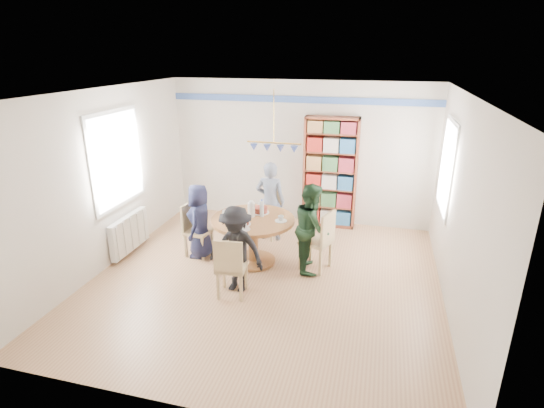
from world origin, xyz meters
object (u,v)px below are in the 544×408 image
(person_left, at_px, (200,221))
(person_right, at_px, (312,228))
(chair_far, at_px, (270,212))
(person_near, at_px, (236,249))
(dining_table, at_px, (253,230))
(bookshelf, at_px, (330,174))
(chair_left, at_px, (194,227))
(radiator, at_px, (129,233))
(chair_right, at_px, (321,238))
(person_far, at_px, (270,201))
(chair_near, at_px, (230,265))

(person_left, relative_size, person_right, 0.89)
(chair_far, xyz_separation_m, person_near, (0.02, -1.91, 0.16))
(chair_far, bearing_deg, person_right, -48.42)
(dining_table, bearing_deg, bookshelf, 62.80)
(dining_table, xyz_separation_m, chair_left, (-1.02, 0.03, -0.07))
(radiator, distance_m, bookshelf, 3.72)
(radiator, height_order, person_right, person_right)
(radiator, bearing_deg, dining_table, 5.31)
(person_near, bearing_deg, chair_right, 47.71)
(radiator, xyz_separation_m, chair_right, (3.15, 0.22, 0.18))
(radiator, bearing_deg, chair_right, 3.95)
(radiator, height_order, chair_left, chair_left)
(person_left, xyz_separation_m, person_near, (0.92, -0.85, 0.01))
(chair_far, bearing_deg, chair_right, -44.21)
(person_near, relative_size, bookshelf, 0.60)
(dining_table, bearing_deg, person_far, 88.13)
(chair_right, bearing_deg, chair_near, -134.15)
(radiator, bearing_deg, bookshelf, 33.91)
(person_right, bearing_deg, chair_far, 29.32)
(person_far, distance_m, bookshelf, 1.33)
(dining_table, xyz_separation_m, bookshelf, (0.95, 1.85, 0.47))
(chair_right, relative_size, person_right, 0.70)
(person_right, bearing_deg, radiator, 81.85)
(chair_far, distance_m, chair_near, 2.13)
(chair_far, bearing_deg, dining_table, -90.05)
(dining_table, bearing_deg, chair_right, 1.28)
(person_near, distance_m, bookshelf, 2.88)
(chair_near, xyz_separation_m, person_left, (-0.91, 1.06, 0.12))
(chair_near, bearing_deg, chair_left, 133.04)
(radiator, relative_size, dining_table, 0.77)
(chair_right, bearing_deg, bookshelf, 93.65)
(chair_far, height_order, chair_near, chair_near)
(radiator, height_order, person_left, person_left)
(person_left, xyz_separation_m, bookshelf, (1.85, 1.85, 0.41))
(chair_near, bearing_deg, radiator, 157.37)
(chair_far, bearing_deg, chair_left, -134.79)
(person_left, bearing_deg, person_near, 41.46)
(radiator, bearing_deg, person_far, 28.03)
(radiator, height_order, chair_far, chair_far)
(person_left, relative_size, person_far, 0.86)
(chair_right, height_order, chair_far, chair_right)
(chair_right, height_order, person_far, person_far)
(chair_near, distance_m, person_near, 0.25)
(chair_near, bearing_deg, dining_table, 90.34)
(bookshelf, bearing_deg, chair_far, -140.27)
(chair_far, relative_size, person_near, 0.67)
(chair_right, xyz_separation_m, person_left, (-1.97, -0.03, 0.08))
(dining_table, height_order, bookshelf, bookshelf)
(chair_near, relative_size, bookshelf, 0.43)
(dining_table, distance_m, person_left, 0.90)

